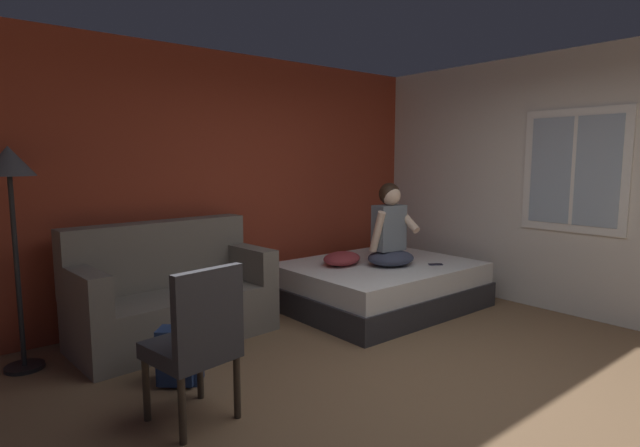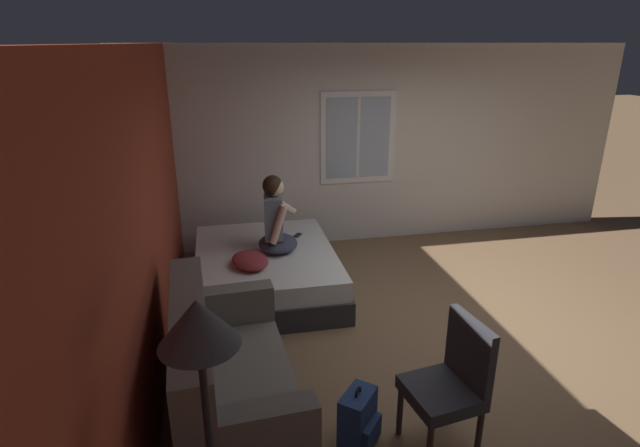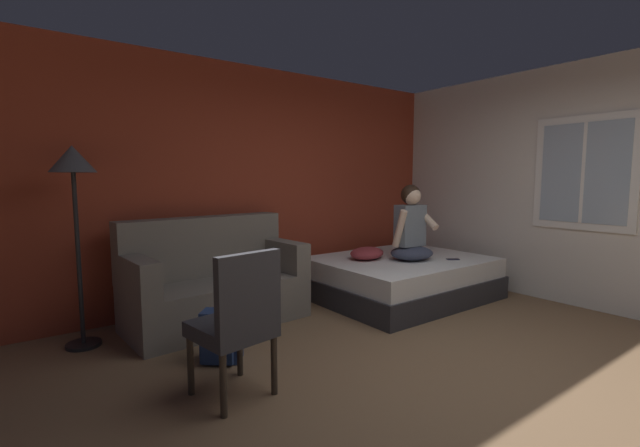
% 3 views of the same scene
% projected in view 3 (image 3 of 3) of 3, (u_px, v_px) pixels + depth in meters
% --- Properties ---
extents(ground_plane, '(40.00, 40.00, 0.00)m').
position_uv_depth(ground_plane, '(477.00, 383.00, 3.00)').
color(ground_plane, brown).
extents(wall_back_accent, '(10.00, 0.16, 2.70)m').
position_uv_depth(wall_back_accent, '(268.00, 185.00, 5.17)').
color(wall_back_accent, '#993823').
rests_on(wall_back_accent, ground).
extents(wall_side_with_window, '(0.19, 7.05, 2.70)m').
position_uv_depth(wall_side_with_window, '(629.00, 186.00, 4.38)').
color(wall_side_with_window, silver).
rests_on(wall_side_with_window, ground).
extents(bed, '(2.00, 1.59, 0.48)m').
position_uv_depth(bed, '(401.00, 278.00, 5.14)').
color(bed, '#2D2D33').
rests_on(bed, ground).
extents(couch, '(1.75, 0.92, 1.04)m').
position_uv_depth(couch, '(214.00, 283.00, 4.24)').
color(couch, slate).
rests_on(couch, ground).
extents(side_chair, '(0.53, 0.53, 0.98)m').
position_uv_depth(side_chair, '(237.00, 319.00, 2.74)').
color(side_chair, '#382D23').
rests_on(side_chair, ground).
extents(person_seated, '(0.56, 0.49, 0.88)m').
position_uv_depth(person_seated, '(411.00, 229.00, 4.98)').
color(person_seated, '#383D51').
rests_on(person_seated, bed).
extents(backpack, '(0.35, 0.35, 0.46)m').
position_uv_depth(backpack, '(221.00, 337.00, 3.35)').
color(backpack, navy).
rests_on(backpack, ground).
extents(throw_pillow, '(0.57, 0.50, 0.14)m').
position_uv_depth(throw_pillow, '(367.00, 253.00, 5.04)').
color(throw_pillow, '#993338').
rests_on(throw_pillow, bed).
extents(cell_phone, '(0.16, 0.14, 0.01)m').
position_uv_depth(cell_phone, '(453.00, 259.00, 5.00)').
color(cell_phone, black).
rests_on(cell_phone, bed).
extents(floor_lamp, '(0.36, 0.36, 1.70)m').
position_uv_depth(floor_lamp, '(74.00, 179.00, 3.51)').
color(floor_lamp, black).
rests_on(floor_lamp, ground).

